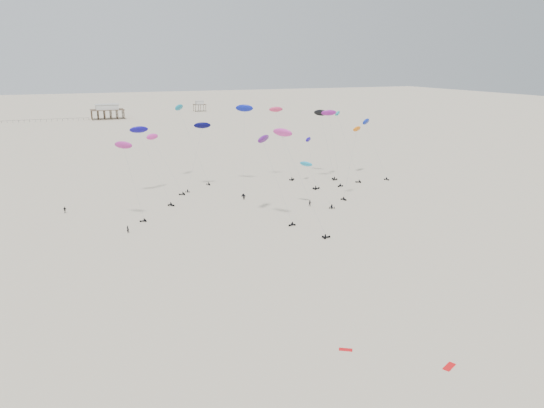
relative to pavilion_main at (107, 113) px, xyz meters
name	(u,v)px	position (x,y,z in m)	size (l,w,h in m)	color
ground_plane	(170,154)	(10.00, -150.00, -4.22)	(900.00, 900.00, 0.00)	beige
pavilion_main	(107,113)	(0.00, 0.00, 0.00)	(21.00, 13.00, 9.80)	brown
pavilion_small	(200,107)	(70.00, 30.00, -0.74)	(9.00, 7.00, 8.00)	brown
pier_fence	(21,121)	(-52.00, 0.00, -3.45)	(80.20, 0.20, 1.50)	black
rig_0	(183,117)	(4.84, -200.25, 16.03)	(8.85, 14.53, 25.56)	black
rig_1	(316,180)	(29.84, -244.28, 2.77)	(7.56, 9.55, 12.62)	black
rig_2	(353,151)	(42.54, -241.26, 9.46)	(6.67, 3.73, 20.46)	black
rig_3	(143,140)	(-10.38, -217.10, 12.04)	(8.86, 17.37, 23.39)	black
rig_4	(280,126)	(33.90, -210.18, 12.98)	(7.46, 7.01, 23.68)	black
rig_5	(368,128)	(63.47, -215.80, 11.62)	(5.87, 13.89, 20.20)	black
rig_6	(312,160)	(39.35, -222.47, 3.76)	(4.54, 11.90, 15.52)	black
rig_7	(324,128)	(49.46, -210.88, 11.70)	(4.67, 13.21, 22.42)	black
rig_8	(331,124)	(47.37, -219.11, 14.26)	(5.31, 12.20, 23.38)	black
rig_9	(342,129)	(52.65, -217.49, 12.01)	(6.30, 12.56, 22.66)	black
rig_10	(159,150)	(-5.56, -213.66, 8.46)	(9.57, 9.44, 18.09)	black
rig_11	(267,149)	(14.16, -248.52, 12.68)	(6.66, 14.43, 21.54)	black
rig_12	(288,146)	(16.37, -256.25, 14.53)	(7.46, 18.42, 25.23)	black
rig_13	(244,115)	(20.67, -213.59, 17.37)	(9.50, 18.18, 27.30)	black
rig_14	(200,134)	(6.87, -213.42, 12.30)	(9.52, 6.10, 20.31)	black
rig_15	(126,156)	(-17.91, -239.34, 11.75)	(6.37, 5.36, 19.66)	black
spectator_0	(128,233)	(-19.87, -248.87, -4.22)	(0.72, 0.50, 1.99)	black
spectator_1	(310,206)	(28.29, -244.15, -4.22)	(0.96, 0.56, 1.97)	black
spectator_2	(65,213)	(-32.61, -226.27, -4.22)	(1.17, 0.63, 1.98)	black
spectator_3	(244,200)	(14.18, -230.98, -4.22)	(0.72, 0.49, 1.98)	black
grounded_kite_a	(449,367)	(10.77, -319.94, -4.22)	(2.20, 0.90, 0.08)	red
grounded_kite_b	(346,350)	(0.59, -311.35, -4.22)	(1.80, 0.70, 0.07)	red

